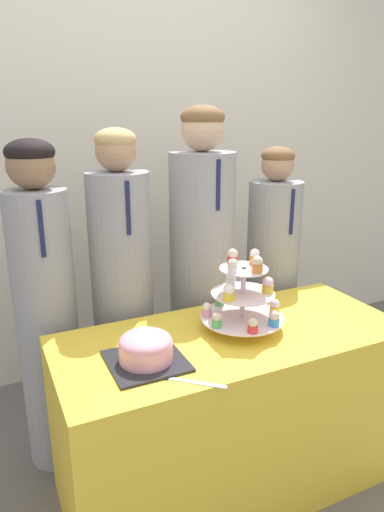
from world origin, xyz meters
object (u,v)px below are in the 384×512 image
Objects in this scene: cupcake_stand at (243,296)px; student_0 at (46,315)px; student_2 at (202,281)px; cake_knife at (171,379)px; round_cake at (146,348)px; student_3 at (271,286)px; student_1 at (123,302)px.

cupcake_stand is 0.23× the size of student_0.
cake_knife is at bearing -123.09° from student_2.
student_2 is (0.44, 0.68, 0.04)m from cake_knife.
round_cake is 0.18× the size of student_0.
student_0 is 0.92× the size of student_2.
student_2 is at bearing 48.65° from round_cake.
cupcake_stand is 0.21× the size of student_2.
cake_knife is 0.74m from student_0.
student_2 is (0.48, 0.55, -0.01)m from round_cake.
round_cake is at bearing -148.52° from student_3.
student_2 is at bearing 0.00° from student_1.
round_cake is at bearing 146.72° from cake_knife.
cupcake_stand is 0.84m from student_0.
student_1 is at bearing 0.00° from student_0.
cake_knife is 0.68m from student_1.
student_2 reaches higher than cake_knife.
student_1 is (-0.35, 0.47, -0.14)m from cupcake_stand.
round_cake is 0.15m from cake_knife.
cake_knife is 0.15× the size of student_0.
student_0 is (-0.29, 0.68, -0.00)m from cake_knife.
student_3 is (0.86, 0.68, -0.06)m from cake_knife.
cupcake_stand is 0.22× the size of student_1.
round_cake is 0.18× the size of student_1.
cupcake_stand is at bearing -134.74° from student_3.
student_1 is 1.07× the size of student_3.
round_cake is 0.16× the size of student_2.
student_2 is (0.05, 0.47, -0.10)m from cupcake_stand.
cupcake_stand reaches higher than round_cake.
student_3 is (1.15, -0.00, -0.05)m from student_0.
student_0 is 0.34m from student_1.
student_1 is 0.94× the size of student_2.
student_0 is at bearing 114.93° from round_cake.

